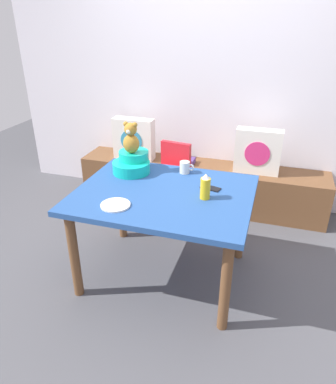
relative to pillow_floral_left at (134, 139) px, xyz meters
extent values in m
plane|color=#4C4C51|center=(0.74, -1.23, -0.68)|extent=(8.00, 8.00, 0.00)
cube|color=silver|center=(0.74, 0.29, 0.62)|extent=(4.40, 0.10, 2.60)
cube|color=brown|center=(0.74, 0.02, -0.45)|extent=(2.60, 0.44, 0.46)
cube|color=white|center=(0.00, 0.00, 0.00)|extent=(0.44, 0.14, 0.44)
cylinder|color=teal|center=(0.00, -0.07, 0.00)|extent=(0.24, 0.01, 0.24)
cube|color=white|center=(1.31, 0.00, 0.00)|extent=(0.44, 0.14, 0.44)
cylinder|color=#E02D72|center=(1.31, -0.07, 0.00)|extent=(0.24, 0.01, 0.24)
cube|color=#51367B|center=(0.57, 0.02, -0.19)|extent=(0.20, 0.14, 0.06)
cube|color=#264C8C|center=(0.74, -1.23, 0.04)|extent=(1.26, 1.00, 0.04)
cylinder|color=brown|center=(0.20, -1.64, -0.33)|extent=(0.07, 0.07, 0.70)
cylinder|color=brown|center=(1.28, -1.64, -0.33)|extent=(0.07, 0.07, 0.70)
cylinder|color=brown|center=(0.20, -0.82, -0.33)|extent=(0.07, 0.07, 0.70)
cylinder|color=brown|center=(1.28, -0.82, -0.33)|extent=(0.07, 0.07, 0.70)
cylinder|color=red|center=(0.54, -0.43, -0.17)|extent=(0.34, 0.34, 0.10)
cube|color=red|center=(0.56, -0.29, -0.01)|extent=(0.30, 0.09, 0.24)
cube|color=white|center=(0.51, -0.61, -0.10)|extent=(0.33, 0.24, 0.02)
cylinder|color=silver|center=(0.40, -0.57, -0.45)|extent=(0.03, 0.03, 0.46)
cylinder|color=silver|center=(0.68, -0.57, -0.45)|extent=(0.03, 0.03, 0.46)
cylinder|color=silver|center=(0.40, -0.29, -0.45)|extent=(0.03, 0.03, 0.46)
cylinder|color=silver|center=(0.68, -0.29, -0.45)|extent=(0.03, 0.03, 0.46)
cylinder|color=#11BBA3|center=(0.38, -0.97, 0.10)|extent=(0.30, 0.30, 0.09)
cylinder|color=#11BBA3|center=(0.38, -0.91, 0.18)|extent=(0.24, 0.24, 0.07)
ellipsoid|color=#AB792A|center=(0.38, -0.95, 0.29)|extent=(0.13, 0.11, 0.15)
sphere|color=#AB792A|center=(0.38, -0.95, 0.41)|extent=(0.10, 0.10, 0.10)
sphere|color=beige|center=(0.38, -1.00, 0.40)|extent=(0.04, 0.04, 0.04)
sphere|color=#AB792A|center=(0.35, -0.95, 0.45)|extent=(0.04, 0.04, 0.04)
sphere|color=#AB792A|center=(0.42, -0.95, 0.45)|extent=(0.04, 0.04, 0.04)
cylinder|color=gold|center=(1.04, -1.24, 0.13)|extent=(0.07, 0.07, 0.15)
cone|color=white|center=(1.04, -1.24, 0.23)|extent=(0.06, 0.06, 0.03)
cylinder|color=silver|center=(0.79, -0.85, 0.11)|extent=(0.08, 0.08, 0.09)
torus|color=silver|center=(0.85, -0.85, 0.11)|extent=(0.06, 0.01, 0.06)
cylinder|color=white|center=(0.50, -1.52, 0.07)|extent=(0.20, 0.20, 0.01)
cube|color=black|center=(1.05, -1.08, 0.06)|extent=(0.16, 0.10, 0.01)
camera|label=1|loc=(1.46, -3.41, 1.21)|focal=33.46mm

